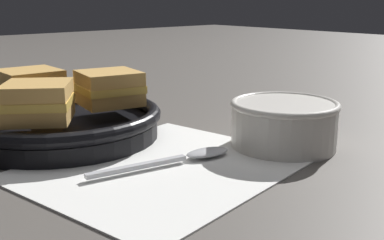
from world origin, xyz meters
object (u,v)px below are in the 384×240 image
(spoon, at_px, (187,157))
(sandwich_near_right, at_px, (109,88))
(skillet, at_px, (62,123))
(sandwich_far_left, at_px, (30,86))
(sandwich_near_left, at_px, (38,102))
(soup_bowl, at_px, (284,121))

(spoon, xyz_separation_m, sandwich_near_right, (0.00, 0.16, 0.06))
(spoon, relative_size, skillet, 0.65)
(sandwich_near_right, distance_m, sandwich_far_left, 0.11)
(spoon, relative_size, sandwich_near_right, 1.88)
(spoon, relative_size, sandwich_far_left, 2.12)
(sandwich_far_left, bearing_deg, sandwich_near_right, -49.27)
(sandwich_near_left, bearing_deg, skillet, 40.73)
(sandwich_near_right, bearing_deg, sandwich_near_left, -169.27)
(spoon, distance_m, sandwich_far_left, 0.27)
(spoon, distance_m, skillet, 0.20)
(spoon, xyz_separation_m, sandwich_near_left, (-0.11, 0.14, 0.06))
(soup_bowl, xyz_separation_m, spoon, (-0.13, 0.03, -0.03))
(soup_bowl, relative_size, spoon, 0.78)
(soup_bowl, bearing_deg, sandwich_near_right, 123.41)
(soup_bowl, relative_size, skillet, 0.51)
(soup_bowl, bearing_deg, spoon, 165.48)
(skillet, height_order, sandwich_near_left, sandwich_near_left)
(spoon, xyz_separation_m, sandwich_far_left, (-0.07, 0.25, 0.06))
(sandwich_far_left, bearing_deg, soup_bowl, -54.22)
(soup_bowl, distance_m, sandwich_far_left, 0.35)
(skillet, bearing_deg, soup_bowl, -48.76)
(skillet, distance_m, sandwich_near_right, 0.08)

